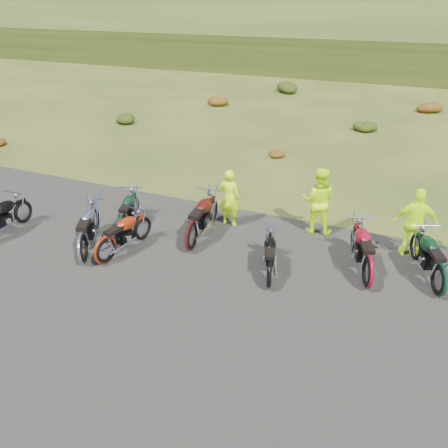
% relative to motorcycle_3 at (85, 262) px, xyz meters
% --- Properties ---
extents(ground, '(300.00, 300.00, 0.00)m').
position_rel_motorcycle_3_xyz_m(ground, '(2.52, 0.28, 0.00)').
color(ground, '#313D14').
rests_on(ground, ground).
extents(gravel_pad, '(20.00, 12.00, 0.04)m').
position_rel_motorcycle_3_xyz_m(gravel_pad, '(2.52, -1.72, 0.00)').
color(gravel_pad, black).
rests_on(gravel_pad, ground).
extents(hill_slope, '(300.00, 45.97, 9.37)m').
position_rel_motorcycle_3_xyz_m(hill_slope, '(2.52, 50.28, 0.00)').
color(hill_slope, '#2B3E14').
rests_on(hill_slope, ground).
extents(hill_plateau, '(300.00, 90.00, 9.17)m').
position_rel_motorcycle_3_xyz_m(hill_plateau, '(2.52, 110.28, 0.00)').
color(hill_plateau, '#2B3E14').
rests_on(hill_plateau, ground).
extents(shrub_0, '(0.77, 0.77, 0.45)m').
position_rel_motorcycle_3_xyz_m(shrub_0, '(-9.48, 6.28, 0.23)').
color(shrub_0, maroon).
rests_on(shrub_0, ground).
extents(shrub_1, '(1.03, 1.03, 0.61)m').
position_rel_motorcycle_3_xyz_m(shrub_1, '(-6.58, 11.58, 0.31)').
color(shrub_1, '#22320C').
rests_on(shrub_1, ground).
extents(shrub_2, '(1.30, 1.30, 0.77)m').
position_rel_motorcycle_3_xyz_m(shrub_2, '(-3.68, 16.88, 0.38)').
color(shrub_2, maroon).
rests_on(shrub_2, ground).
extents(shrub_3, '(1.56, 1.56, 0.92)m').
position_rel_motorcycle_3_xyz_m(shrub_3, '(-0.78, 22.18, 0.46)').
color(shrub_3, '#22320C').
rests_on(shrub_3, ground).
extents(shrub_4, '(0.77, 0.77, 0.45)m').
position_rel_motorcycle_3_xyz_m(shrub_4, '(2.12, 9.48, 0.23)').
color(shrub_4, maroon).
rests_on(shrub_4, ground).
extents(shrub_5, '(1.03, 1.03, 0.61)m').
position_rel_motorcycle_3_xyz_m(shrub_5, '(5.02, 14.78, 0.31)').
color(shrub_5, '#22320C').
rests_on(shrub_5, ground).
extents(shrub_6, '(1.30, 1.30, 0.77)m').
position_rel_motorcycle_3_xyz_m(shrub_6, '(7.92, 20.08, 0.38)').
color(shrub_6, maroon).
rests_on(shrub_6, ground).
extents(motorcycle_1, '(1.01, 2.13, 1.07)m').
position_rel_motorcycle_3_xyz_m(motorcycle_1, '(0.55, 0.17, 0.00)').
color(motorcycle_1, maroon).
rests_on(motorcycle_1, ground).
extents(motorcycle_2, '(1.29, 2.11, 1.05)m').
position_rel_motorcycle_3_xyz_m(motorcycle_2, '(0.22, 1.41, 0.00)').
color(motorcycle_2, black).
rests_on(motorcycle_2, ground).
extents(motorcycle_3, '(1.67, 2.36, 1.18)m').
position_rel_motorcycle_3_xyz_m(motorcycle_3, '(0.00, 0.00, 0.00)').
color(motorcycle_3, '#A0A0A5').
rests_on(motorcycle_3, ground).
extents(motorcycle_4, '(0.92, 2.36, 1.21)m').
position_rel_motorcycle_3_xyz_m(motorcycle_4, '(2.22, 1.57, 0.00)').
color(motorcycle_4, '#440D0B').
rests_on(motorcycle_4, ground).
extents(motorcycle_5, '(1.14, 1.97, 0.98)m').
position_rel_motorcycle_3_xyz_m(motorcycle_5, '(4.57, 0.77, 0.00)').
color(motorcycle_5, black).
rests_on(motorcycle_5, ground).
extents(motorcycle_6, '(1.39, 2.34, 1.16)m').
position_rel_motorcycle_3_xyz_m(motorcycle_6, '(6.63, 1.62, 0.00)').
color(motorcycle_6, maroon).
rests_on(motorcycle_6, ground).
extents(motorcycle_7, '(1.40, 2.26, 1.12)m').
position_rel_motorcycle_3_xyz_m(motorcycle_7, '(8.11, 1.93, 0.00)').
color(motorcycle_7, black).
rests_on(motorcycle_7, ground).
extents(person_middle, '(0.63, 0.43, 1.69)m').
position_rel_motorcycle_3_xyz_m(person_middle, '(2.61, 3.23, 0.84)').
color(person_middle, '#CDFF0D').
rests_on(person_middle, ground).
extents(person_right_a, '(0.99, 0.80, 1.89)m').
position_rel_motorcycle_3_xyz_m(person_right_a, '(5.00, 3.77, 0.95)').
color(person_right_a, '#CDFF0D').
rests_on(person_right_a, ground).
extents(person_right_b, '(1.13, 0.63, 1.83)m').
position_rel_motorcycle_3_xyz_m(person_right_b, '(7.48, 3.46, 0.91)').
color(person_right_b, '#CDFF0D').
rests_on(person_right_b, ground).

